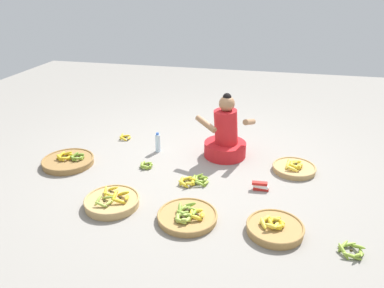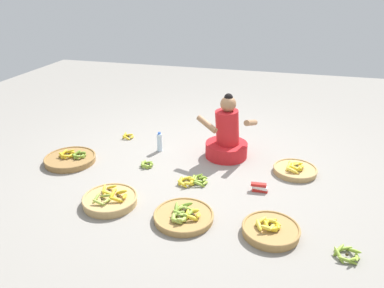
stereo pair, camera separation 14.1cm
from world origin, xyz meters
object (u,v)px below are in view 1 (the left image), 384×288
Objects in this scene: banana_basket_near_vendor at (68,161)px; banana_basket_back_right at (112,201)px; packet_carton_stack at (261,186)px; banana_basket_front_left at (275,228)px; water_bottle at (158,143)px; loose_bananas_near_bicycle at (125,137)px; vendor_woman_front at (226,137)px; loose_bananas_mid_right at (352,250)px; loose_bananas_front_right at (194,181)px; banana_basket_mid_left at (187,216)px; loose_bananas_back_left at (146,165)px; banana_basket_back_center at (294,168)px.

banana_basket_back_right is at bearing -38.71° from banana_basket_near_vendor.
banana_basket_back_right reaches higher than packet_carton_stack.
banana_basket_front_left is 1.96× the size of water_bottle.
banana_basket_back_right reaches higher than banana_basket_near_vendor.
water_bottle is 1.49m from packet_carton_stack.
banana_basket_front_left reaches higher than loose_bananas_near_bicycle.
loose_bananas_mid_right is at bearing -50.90° from vendor_woman_front.
banana_basket_front_left is at bearing -37.50° from loose_bananas_front_right.
loose_bananas_near_bicycle is (-2.07, 1.63, -0.02)m from banana_basket_front_left.
banana_basket_mid_left is at bearing -4.60° from banana_basket_back_right.
banana_basket_mid_left is at bearing -24.87° from banana_basket_near_vendor.
loose_bananas_back_left is 0.68× the size of water_bottle.
vendor_woman_front is 3.48× the size of loose_bananas_mid_right.
vendor_woman_front is 1.34× the size of banana_basket_near_vendor.
vendor_woman_front is at bearing 19.83° from banana_basket_near_vendor.
banana_basket_mid_left is 1.15m from loose_bananas_back_left.
loose_bananas_front_right is at bearing 151.53° from loose_bananas_mid_right.
banana_basket_back_center is 1.92× the size of water_bottle.
banana_basket_mid_left is (-0.79, 0.01, -0.01)m from banana_basket_front_left.
loose_bananas_mid_right is (0.62, -0.14, -0.02)m from banana_basket_front_left.
banana_basket_back_center is 2.77× the size of packet_carton_stack.
water_bottle is at bearing 174.92° from banana_basket_back_center.
vendor_woman_front is 4.52× the size of packet_carton_stack.
banana_basket_back_center is 1.70m from water_bottle.
banana_basket_back_center is 2.82× the size of loose_bananas_back_left.
water_bottle is (-1.50, 1.35, 0.07)m from banana_basket_front_left.
banana_basket_back_right is 1.09× the size of banana_basket_back_center.
banana_basket_back_right is 0.92m from loose_bananas_front_right.
banana_basket_back_right is at bearing 174.62° from loose_bananas_mid_right.
banana_basket_back_right is at bearing -147.19° from banana_basket_back_center.
loose_bananas_back_left is 1.36m from packet_carton_stack.
loose_bananas_near_bicycle is 0.49× the size of loose_bananas_front_right.
loose_bananas_mid_right is at bearing -26.11° from loose_bananas_back_left.
water_bottle reaches higher than banana_basket_near_vendor.
banana_basket_near_vendor is 3.38× the size of packet_carton_stack.
loose_bananas_near_bicycle is (-2.26, 0.43, -0.01)m from banana_basket_back_center.
packet_carton_stack is (0.48, -0.73, -0.22)m from vendor_woman_front.
loose_bananas_front_right is at bearing 142.50° from banana_basket_front_left.
banana_basket_near_vendor reaches higher than loose_bananas_back_left.
loose_bananas_mid_right is (0.43, -1.34, -0.01)m from banana_basket_back_center.
banana_basket_near_vendor is at bearing 141.29° from banana_basket_back_right.
packet_carton_stack is at bearing 103.31° from banana_basket_front_left.
vendor_woman_front reaches higher than loose_bananas_back_left.
banana_basket_front_left is 2.88× the size of loose_bananas_back_left.
loose_bananas_front_right is 0.71m from packet_carton_stack.
banana_basket_back_right is at bearing -156.08° from packet_carton_stack.
banana_basket_near_vendor is (-1.80, -0.65, -0.22)m from vendor_woman_front.
banana_basket_near_vendor is 2.35× the size of water_bottle.
packet_carton_stack is at bearing 133.35° from loose_bananas_mid_right.
packet_carton_stack is at bearing -2.03° from banana_basket_near_vendor.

